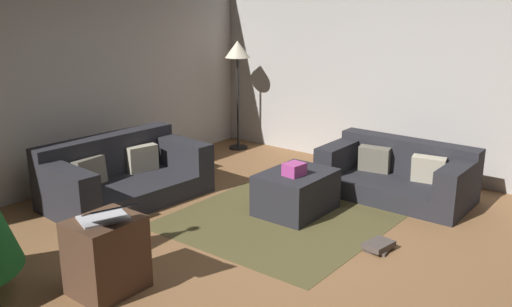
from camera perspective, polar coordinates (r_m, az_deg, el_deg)
ground_plane at (r=4.84m, az=1.53°, el=-11.23°), size 6.40×6.40×0.00m
rear_partition at (r=6.73m, az=-20.54°, el=7.20°), size 6.40×0.12×2.60m
corner_partition at (r=7.14m, az=17.00°, el=7.97°), size 0.12×6.40×2.60m
couch_left at (r=6.36m, az=-13.68°, el=-2.26°), size 1.80×1.10×0.69m
couch_right at (r=6.49m, az=14.52°, el=-2.11°), size 0.89×1.64×0.62m
ottoman at (r=5.84m, az=4.16°, el=-4.00°), size 0.81×0.61×0.44m
gift_box at (r=5.66m, az=3.97°, el=-1.64°), size 0.22×0.19×0.13m
tv_remote at (r=5.83m, az=4.39°, el=-1.68°), size 0.10×0.17×0.02m
side_table at (r=4.45m, az=-15.18°, el=-10.12°), size 0.52×0.44×0.60m
laptop at (r=4.25m, az=-15.26°, el=-6.16°), size 0.47×0.52×0.19m
book_stack at (r=5.16m, az=12.57°, el=-9.30°), size 0.30×0.23×0.08m
corner_lamp at (r=8.05m, az=-1.92°, el=9.87°), size 0.36×0.36×1.59m
area_rug at (r=5.92m, az=4.11°, el=-5.96°), size 2.60×2.00×0.01m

